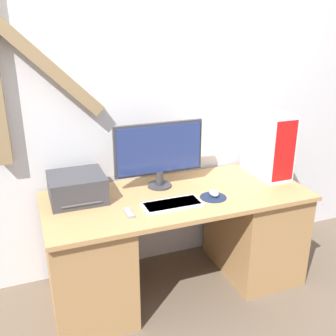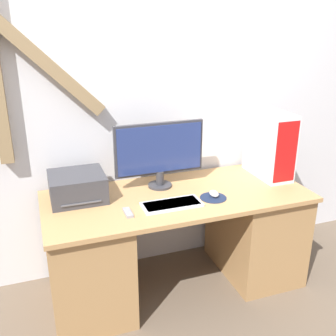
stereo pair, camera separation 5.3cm
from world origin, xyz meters
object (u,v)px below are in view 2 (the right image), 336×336
object	(u,v)px
mouse	(214,194)
computer_tower	(270,144)
monitor	(160,151)
remote_control	(128,213)
keyboard	(172,204)
printer	(77,187)

from	to	relation	value
mouse	computer_tower	distance (m)	0.62
monitor	remote_control	size ratio (longest dim) A/B	5.15
keyboard	mouse	world-z (taller)	mouse
computer_tower	printer	bearing A→B (deg)	177.90
keyboard	remote_control	size ratio (longest dim) A/B	3.12
keyboard	mouse	size ratio (longest dim) A/B	4.46
computer_tower	remote_control	size ratio (longest dim) A/B	4.00
mouse	printer	world-z (taller)	printer
computer_tower	printer	size ratio (longest dim) A/B	1.38
monitor	mouse	world-z (taller)	monitor
computer_tower	remote_control	bearing A→B (deg)	-166.85
remote_control	printer	bearing A→B (deg)	128.59
monitor	keyboard	size ratio (longest dim) A/B	1.65
mouse	printer	size ratio (longest dim) A/B	0.24
computer_tower	monitor	bearing A→B (deg)	175.41
remote_control	mouse	bearing A→B (deg)	4.42
mouse	printer	distance (m)	0.88
keyboard	mouse	bearing A→B (deg)	6.11
mouse	remote_control	xyz separation A→B (m)	(-0.59, -0.05, -0.02)
keyboard	computer_tower	bearing A→B (deg)	16.51
keyboard	remote_control	bearing A→B (deg)	-177.41
monitor	computer_tower	xyz separation A→B (m)	(0.82, -0.07, -0.02)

